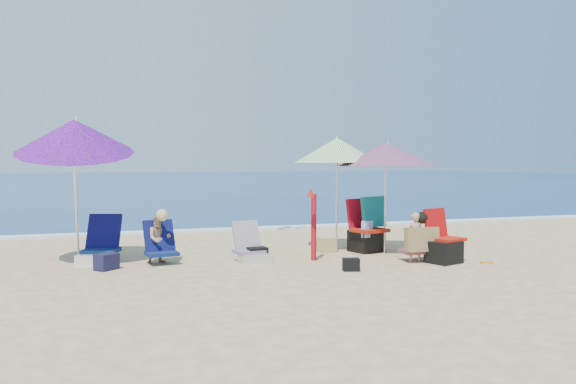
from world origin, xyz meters
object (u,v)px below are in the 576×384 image
object	(u,v)px
chair_rainbow	(252,251)
camp_chair_right	(367,232)
camp_chair_left	(443,247)
chair_navy	(100,250)
person_center	(418,238)
furled_umbrella	(313,221)
person_left	(159,238)
umbrella_blue	(75,136)
umbrella_turquoise	(387,155)
umbrella_striped	(337,150)

from	to	relation	value
chair_rainbow	camp_chair_right	distance (m)	2.22
camp_chair_left	camp_chair_right	distance (m)	1.51
chair_rainbow	chair_navy	bearing A→B (deg)	165.03
chair_rainbow	person_center	xyz separation A→B (m)	(2.50, -0.87, 0.22)
chair_rainbow	furled_umbrella	bearing A→B (deg)	-15.19
person_left	umbrella_blue	bearing A→B (deg)	166.81
camp_chair_left	camp_chair_right	size ratio (longest dim) A/B	0.86
camp_chair_left	camp_chair_right	bearing A→B (deg)	116.40
furled_umbrella	camp_chair_right	size ratio (longest dim) A/B	1.20
umbrella_blue	chair_navy	xyz separation A→B (m)	(0.34, 0.02, -1.80)
furled_umbrella	camp_chair_right	xyz separation A→B (m)	(1.24, 0.57, -0.29)
chair_navy	person_center	size ratio (longest dim) A/B	1.07
chair_rainbow	person_center	world-z (taller)	person_center
person_left	camp_chair_left	bearing A→B (deg)	-17.53
umbrella_turquoise	furled_umbrella	distance (m)	1.88
umbrella_striped	umbrella_blue	bearing A→B (deg)	-179.39
umbrella_blue	chair_rainbow	size ratio (longest dim) A/B	3.61
chair_rainbow	person_center	bearing A→B (deg)	-19.25
chair_navy	chair_rainbow	bearing A→B (deg)	-14.97
umbrella_turquoise	umbrella_blue	size ratio (longest dim) A/B	0.85
chair_navy	person_center	bearing A→B (deg)	-17.21
furled_umbrella	person_center	world-z (taller)	furled_umbrella
chair_rainbow	umbrella_striped	bearing A→B (deg)	20.42
camp_chair_left	camp_chair_right	xyz separation A→B (m)	(-0.67, 1.35, 0.10)
umbrella_turquoise	chair_rainbow	xyz separation A→B (m)	(-2.45, -0.10, -1.56)
umbrella_blue	person_center	world-z (taller)	umbrella_blue
umbrella_striped	person_center	size ratio (longest dim) A/B	2.58
chair_navy	chair_rainbow	world-z (taller)	chair_navy
camp_chair_right	person_left	bearing A→B (deg)	179.95
umbrella_turquoise	person_left	xyz separation A→B (m)	(-3.87, 0.21, -1.33)
furled_umbrella	camp_chair_left	bearing A→B (deg)	-22.23
umbrella_blue	person_left	world-z (taller)	umbrella_blue
umbrella_turquoise	umbrella_blue	bearing A→B (deg)	174.37
person_left	chair_rainbow	bearing A→B (deg)	-12.45
camp_chair_left	chair_navy	bearing A→B (deg)	162.25
chair_rainbow	person_left	size ratio (longest dim) A/B	0.78
camp_chair_right	person_center	world-z (taller)	camp_chair_right
camp_chair_right	person_left	distance (m)	3.61
umbrella_turquoise	chair_navy	distance (m)	5.03
camp_chair_left	person_left	distance (m)	4.49
person_center	chair_navy	bearing A→B (deg)	162.79
chair_navy	furled_umbrella	bearing A→B (deg)	-15.03
camp_chair_left	person_left	size ratio (longest dim) A/B	0.98
umbrella_striped	person_left	distance (m)	3.49
umbrella_striped	chair_navy	distance (m)	4.37
furled_umbrella	person_left	distance (m)	2.46
umbrella_striped	furled_umbrella	bearing A→B (deg)	-131.15
camp_chair_right	person_center	xyz separation A→B (m)	(0.31, -1.18, 0.03)
person_center	person_left	size ratio (longest dim) A/B	0.93
camp_chair_left	person_center	distance (m)	0.42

